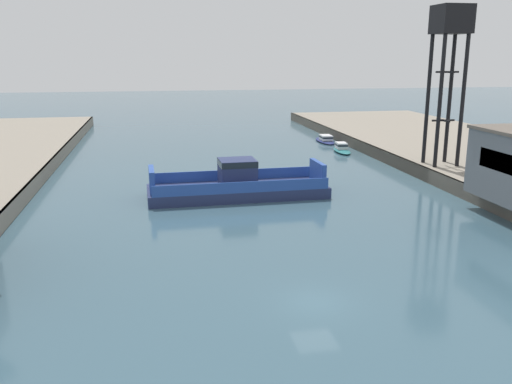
% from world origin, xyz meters
% --- Properties ---
extents(ground_plane, '(400.00, 400.00, 0.00)m').
position_xyz_m(ground_plane, '(0.00, 0.00, 0.00)').
color(ground_plane, '#385666').
extents(chain_ferry, '(18.26, 6.39, 3.88)m').
position_xyz_m(chain_ferry, '(-0.74, 25.12, 1.16)').
color(chain_ferry, navy).
rests_on(chain_ferry, ground).
extents(moored_boat_near_left, '(2.61, 6.41, 1.39)m').
position_xyz_m(moored_boat_near_left, '(18.62, 48.39, 0.51)').
color(moored_boat_near_left, '#237075').
rests_on(moored_boat_near_left, ground).
extents(moored_boat_mid_left, '(2.77, 7.75, 1.22)m').
position_xyz_m(moored_boat_mid_left, '(19.17, 58.05, 0.46)').
color(moored_boat_mid_left, navy).
rests_on(moored_boat_mid_left, ground).
extents(crane_tower, '(3.60, 3.60, 17.82)m').
position_xyz_m(crane_tower, '(23.94, 29.37, 15.88)').
color(crane_tower, black).
rests_on(crane_tower, quay_right).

